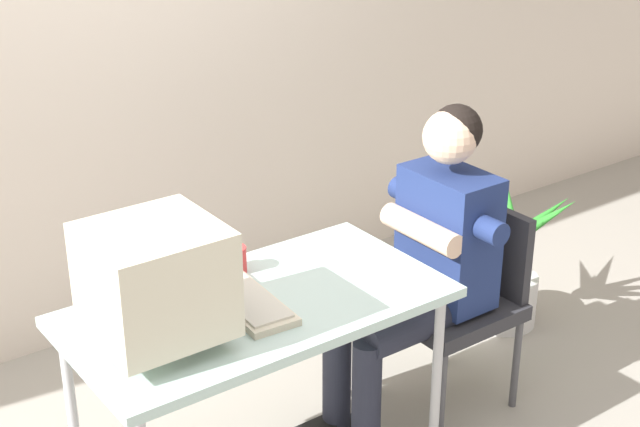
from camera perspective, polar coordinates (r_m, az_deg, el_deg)
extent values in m
cylinder|color=#B7B7BC|center=(3.41, 7.07, -10.20)|extent=(0.04, 0.04, 0.72)
cylinder|color=#B7B7BC|center=(3.30, -14.74, -12.15)|extent=(0.04, 0.04, 0.72)
cylinder|color=#B7B7BC|center=(3.76, 1.40, -6.53)|extent=(0.04, 0.04, 0.72)
cube|color=silver|center=(3.10, -3.80, -5.65)|extent=(1.25, 0.66, 0.04)
cylinder|color=beige|center=(2.89, -9.67, -7.67)|extent=(0.21, 0.21, 0.02)
cylinder|color=beige|center=(2.88, -9.71, -7.21)|extent=(0.06, 0.06, 0.03)
cube|color=beige|center=(2.79, -9.96, -4.00)|extent=(0.38, 0.37, 0.33)
cube|color=black|center=(2.87, -6.49, -2.96)|extent=(0.01, 0.31, 0.27)
cube|color=beige|center=(3.08, -4.64, -5.21)|extent=(0.20, 0.47, 0.02)
cube|color=beige|center=(3.07, -4.65, -4.95)|extent=(0.17, 0.42, 0.01)
cylinder|color=#4C4C51|center=(3.62, 7.40, -11.01)|extent=(0.03, 0.03, 0.40)
cylinder|color=#4C4C51|center=(3.87, 11.81, -8.87)|extent=(0.03, 0.03, 0.40)
cylinder|color=#4C4C51|center=(3.87, 3.30, -8.34)|extent=(0.03, 0.03, 0.40)
cylinder|color=#4C4C51|center=(4.10, 7.69, -6.52)|extent=(0.03, 0.03, 0.40)
cube|color=#2D2D33|center=(3.74, 7.74, -5.62)|extent=(0.46, 0.46, 0.06)
cube|color=#2D2D33|center=(3.78, 10.24, -1.91)|extent=(0.04, 0.42, 0.36)
cube|color=navy|center=(3.58, 7.78, -1.38)|extent=(0.22, 0.37, 0.52)
sphere|color=beige|center=(3.42, 7.90, 4.63)|extent=(0.20, 0.20, 0.20)
sphere|color=black|center=(3.44, 8.28, 5.03)|extent=(0.19, 0.19, 0.19)
cylinder|color=#262838|center=(3.51, 5.83, -6.68)|extent=(0.46, 0.14, 0.14)
cylinder|color=#262838|center=(3.62, 3.94, -5.54)|extent=(0.46, 0.14, 0.14)
cylinder|color=#262838|center=(3.51, 2.83, -11.23)|extent=(0.11, 0.11, 0.48)
cylinder|color=#262838|center=(3.63, 1.02, -9.92)|extent=(0.11, 0.11, 0.48)
cylinder|color=navy|center=(3.39, 10.10, -0.93)|extent=(0.09, 0.14, 0.09)
cylinder|color=navy|center=(3.67, 5.37, 1.30)|extent=(0.09, 0.14, 0.09)
cylinder|color=beige|center=(3.47, 6.15, -0.99)|extent=(0.09, 0.37, 0.09)
cylinder|color=silver|center=(4.49, 11.13, -5.11)|extent=(0.30, 0.30, 0.24)
cylinder|color=brown|center=(4.40, 11.34, -2.71)|extent=(0.04, 0.04, 0.18)
cone|color=#2B882A|center=(4.41, 12.95, -0.49)|extent=(0.38, 0.16, 0.26)
cone|color=#2B882A|center=(4.45, 11.48, -0.04)|extent=(0.29, 0.32, 0.30)
cone|color=#2B882A|center=(4.41, 10.29, -0.12)|extent=(0.08, 0.37, 0.27)
cone|color=#2B882A|center=(4.30, 10.19, -0.26)|extent=(0.27, 0.24, 0.36)
cone|color=#2B882A|center=(4.24, 10.65, -0.62)|extent=(0.32, 0.09, 0.34)
cone|color=#2B882A|center=(4.21, 11.56, -1.19)|extent=(0.28, 0.29, 0.33)
cone|color=#2B882A|center=(4.25, 12.75, -0.88)|extent=(0.10, 0.34, 0.32)
cone|color=#2B882A|center=(4.33, 13.13, -0.60)|extent=(0.28, 0.29, 0.34)
cylinder|color=red|center=(3.26, -5.16, -2.80)|extent=(0.08, 0.08, 0.09)
torus|color=red|center=(3.30, -5.56, -2.53)|extent=(0.06, 0.01, 0.06)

